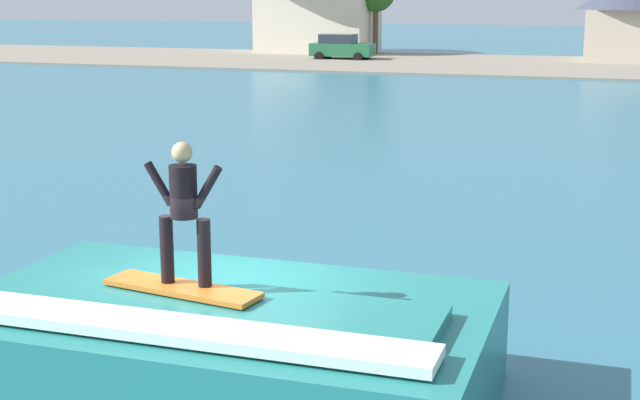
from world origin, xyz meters
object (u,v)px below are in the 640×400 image
Objects in this scene: wave_crest at (224,350)px; surfer at (184,206)px; surfboard at (182,288)px; house_small_cottage at (633,12)px; car_near_shore at (341,47)px.

wave_crest is 3.67× the size of surfer.
surfboard is (-0.45, -0.15, 0.76)m from wave_crest.
surfboard is 58.95m from house_small_cottage.
surfboard is 0.45× the size of car_near_shore.
house_small_cottage reaches higher than wave_crest.
car_near_shore is (-14.66, 54.13, -1.44)m from surfer.
surfer reaches higher than car_near_shore.
house_small_cottage is (4.93, 58.71, 2.02)m from surfboard.
surfboard is 56.15m from car_near_shore.
surfer is 0.22× the size of house_small_cottage.
house_small_cottage is (4.91, 58.64, 1.05)m from surfer.
surfboard is 0.26× the size of house_small_cottage.
surfer reaches higher than wave_crest.
surfer is at bearing -74.85° from car_near_shore.
surfboard is at bearing -161.47° from wave_crest.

